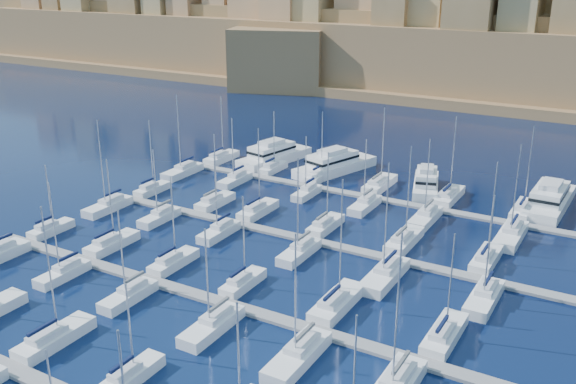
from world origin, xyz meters
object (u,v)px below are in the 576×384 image
Objects in this scene: motor_yacht_a at (273,155)px; motor_yacht_d at (550,199)px; motor_yacht_b at (334,164)px; motor_yacht_c at (426,183)px; sailboat_2 at (54,338)px.

motor_yacht_d is at bearing 0.26° from motor_yacht_a.
motor_yacht_c is (19.73, -2.28, 0.00)m from motor_yacht_b.
motor_yacht_c is at bearing 74.54° from sailboat_2.
motor_yacht_a is 0.95× the size of motor_yacht_b.
sailboat_2 is 0.82× the size of motor_yacht_b.
motor_yacht_a is 54.62m from motor_yacht_d.
motor_yacht_c is at bearing -174.31° from motor_yacht_d.
motor_yacht_a is at bearing -178.19° from motor_yacht_b.
motor_yacht_a and motor_yacht_c have the same top height.
sailboat_2 is 81.28m from motor_yacht_d.
motor_yacht_b is 1.33× the size of motor_yacht_c.
motor_yacht_b and motor_yacht_c have the same top height.
sailboat_2 is 0.87× the size of motor_yacht_a.
motor_yacht_a is 13.91m from motor_yacht_b.
sailboat_2 reaches higher than motor_yacht_a.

